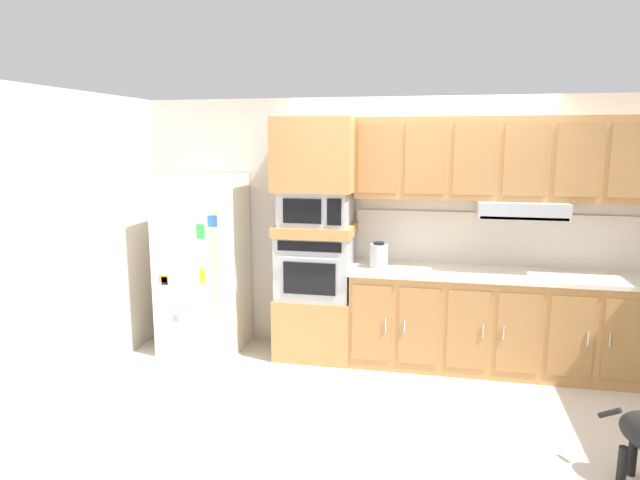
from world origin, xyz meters
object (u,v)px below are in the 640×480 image
Objects in this scene: built_in_oven at (316,265)px; electric_kettle at (379,256)px; microwave at (316,208)px; refrigerator at (203,264)px.

built_in_oven is 0.62m from electric_kettle.
microwave is (0.00, -0.00, 0.56)m from built_in_oven.
built_in_oven is (1.14, 0.07, 0.02)m from refrigerator.
electric_kettle is (0.61, -0.05, -0.43)m from microwave.
refrigerator is at bearing -179.33° from electric_kettle.
refrigerator is 1.14m from built_in_oven.
electric_kettle is at bearing 0.67° from refrigerator.
refrigerator is 2.73× the size of microwave.
refrigerator reaches higher than electric_kettle.
refrigerator is 1.28m from microwave.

